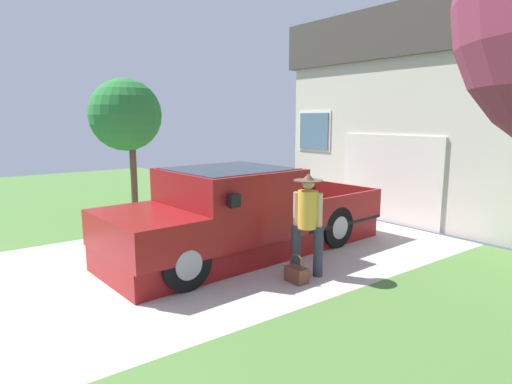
# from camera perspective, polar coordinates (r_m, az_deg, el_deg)

# --- Properties ---
(pickup_truck) EXTENTS (2.34, 5.59, 1.60)m
(pickup_truck) POSITION_cam_1_polar(r_m,az_deg,el_deg) (7.94, -3.05, -3.26)
(pickup_truck) COLOR maroon
(pickup_truck) RESTS_ON ground
(person_with_hat) EXTENTS (0.46, 0.46, 1.63)m
(person_with_hat) POSITION_cam_1_polar(r_m,az_deg,el_deg) (6.93, 6.71, -3.51)
(person_with_hat) COLOR #333842
(person_with_hat) RESTS_ON ground
(handbag) EXTENTS (0.35, 0.21, 0.44)m
(handbag) POSITION_cam_1_polar(r_m,az_deg,el_deg) (6.83, 5.28, -10.49)
(handbag) COLOR brown
(handbag) RESTS_ON ground
(front_yard_tree) EXTENTS (1.71, 1.71, 3.41)m
(front_yard_tree) POSITION_cam_1_polar(r_m,az_deg,el_deg) (11.10, -16.64, 9.52)
(front_yard_tree) COLOR brown
(front_yard_tree) RESTS_ON ground
(wheeled_trash_bin) EXTENTS (0.60, 0.72, 1.06)m
(wheeled_trash_bin) POSITION_cam_1_polar(r_m,az_deg,el_deg) (12.79, 1.40, 1.02)
(wheeled_trash_bin) COLOR #286B38
(wheeled_trash_bin) RESTS_ON ground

